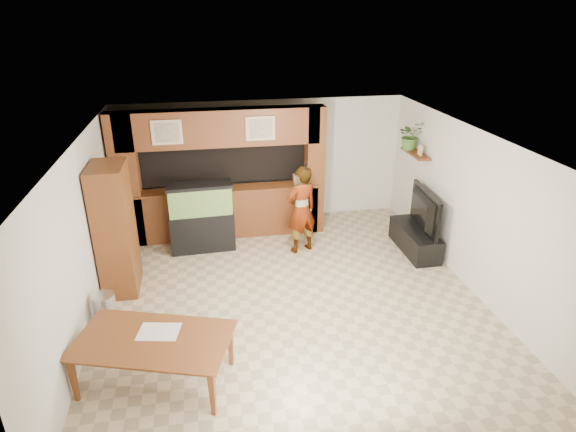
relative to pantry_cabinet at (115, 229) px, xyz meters
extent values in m
plane|color=tan|center=(2.70, -0.78, -1.07)|extent=(6.50, 6.50, 0.00)
plane|color=white|center=(2.70, -0.78, 1.53)|extent=(6.50, 6.50, 0.00)
plane|color=beige|center=(2.70, 2.47, 0.23)|extent=(6.00, 0.00, 6.00)
plane|color=beige|center=(-0.30, -0.78, 0.23)|extent=(0.00, 6.50, 6.50)
plane|color=beige|center=(5.70, -0.78, 0.23)|extent=(0.00, 6.50, 6.50)
cube|color=brown|center=(1.80, 1.67, -0.57)|extent=(3.80, 0.35, 1.00)
cube|color=brown|center=(1.80, 1.67, -0.05)|extent=(3.80, 0.43, 0.04)
cube|color=brown|center=(1.80, 1.67, 1.18)|extent=(3.80, 0.35, 0.70)
cube|color=brown|center=(0.00, 1.67, 0.23)|extent=(0.50, 0.35, 2.60)
cube|color=brown|center=(3.65, 1.67, 0.23)|extent=(0.35, 0.35, 2.60)
cube|color=black|center=(1.80, 2.22, 0.38)|extent=(4.20, 0.45, 0.85)
cube|color=tan|center=(0.85, 1.48, 1.18)|extent=(0.55, 0.03, 0.45)
cube|color=tan|center=(0.85, 1.46, 1.18)|extent=(0.43, 0.01, 0.35)
cube|color=tan|center=(2.55, 1.48, 1.18)|extent=(0.55, 0.03, 0.45)
cube|color=tan|center=(2.55, 1.46, 1.18)|extent=(0.43, 0.01, 0.35)
cylinder|color=black|center=(-0.27, 0.22, 0.83)|extent=(0.04, 0.25, 0.25)
cylinder|color=white|center=(-0.24, 0.22, 0.83)|extent=(0.01, 0.21, 0.21)
cube|color=brown|center=(5.55, 1.17, 0.63)|extent=(0.25, 0.90, 0.04)
cube|color=brown|center=(0.00, 0.00, 0.00)|extent=(0.53, 0.87, 2.14)
cylinder|color=#B2B2B7|center=(-0.07, -1.17, -0.77)|extent=(0.32, 0.32, 0.59)
cube|color=black|center=(1.35, 1.17, -0.69)|extent=(1.21, 0.45, 0.75)
cube|color=#2F7730|center=(1.35, 1.17, -0.05)|extent=(1.16, 0.42, 0.52)
cube|color=black|center=(1.35, 1.17, 0.24)|extent=(1.21, 0.45, 0.06)
cube|color=black|center=(5.35, 0.38, -0.84)|extent=(0.50, 1.38, 0.46)
imported|color=black|center=(5.35, 0.38, -0.23)|extent=(0.28, 1.33, 0.76)
cube|color=tan|center=(5.55, 0.99, 0.75)|extent=(0.03, 0.15, 0.19)
imported|color=#3C6729|center=(5.52, 1.41, 0.93)|extent=(0.57, 0.51, 0.56)
imported|color=#907E4F|center=(3.20, 0.77, -0.22)|extent=(0.72, 0.60, 1.70)
cylinder|color=black|center=(3.25, 0.61, 0.68)|extent=(0.04, 0.10, 0.17)
imported|color=brown|center=(0.70, -2.42, -0.74)|extent=(2.10, 1.56, 0.66)
cube|color=silver|center=(0.78, -2.26, -0.41)|extent=(0.56, 0.45, 0.01)
cube|color=#A08857|center=(3.36, 1.67, 0.06)|extent=(0.28, 0.19, 0.19)
camera|label=1|loc=(1.48, -7.32, 3.28)|focal=30.00mm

